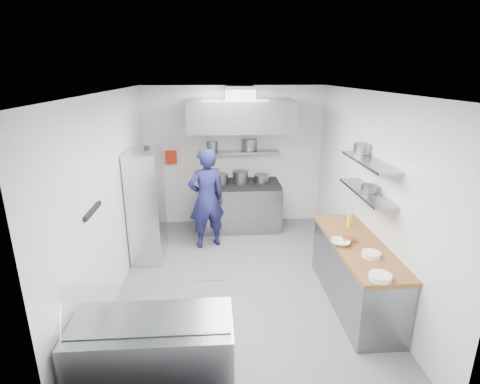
{
  "coord_description": "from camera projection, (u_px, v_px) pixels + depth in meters",
  "views": [
    {
      "loc": [
        -0.38,
        -4.96,
        3.05
      ],
      "look_at": [
        0.0,
        0.6,
        1.25
      ],
      "focal_mm": 28.0,
      "sensor_mm": 36.0,
      "label": 1
    }
  ],
  "objects": [
    {
      "name": "floor",
      "position": [
        243.0,
        282.0,
        5.67
      ],
      "size": [
        5.0,
        5.0,
        0.0
      ],
      "primitive_type": "plane",
      "color": "#5A5A5C",
      "rests_on": "ground"
    },
    {
      "name": "ceiling",
      "position": [
        243.0,
        92.0,
        4.81
      ],
      "size": [
        5.0,
        5.0,
        0.0
      ],
      "primitive_type": "plane",
      "rotation": [
        3.14,
        0.0,
        0.0
      ],
      "color": "silver",
      "rests_on": "wall_back"
    },
    {
      "name": "wall_back",
      "position": [
        234.0,
        157.0,
        7.62
      ],
      "size": [
        3.6,
        2.8,
        0.02
      ],
      "primitive_type": "cube",
      "rotation": [
        1.57,
        0.0,
        0.0
      ],
      "color": "white",
      "rests_on": "floor"
    },
    {
      "name": "wall_front",
      "position": [
        268.0,
        297.0,
        2.87
      ],
      "size": [
        3.6,
        2.8,
        0.02
      ],
      "primitive_type": "cube",
      "rotation": [
        -1.57,
        0.0,
        0.0
      ],
      "color": "white",
      "rests_on": "floor"
    },
    {
      "name": "wall_left",
      "position": [
        112.0,
        198.0,
        5.13
      ],
      "size": [
        2.8,
        5.0,
        0.02
      ],
      "primitive_type": "cube",
      "rotation": [
        1.57,
        0.0,
        1.57
      ],
      "color": "white",
      "rests_on": "floor"
    },
    {
      "name": "wall_right",
      "position": [
        368.0,
        192.0,
        5.36
      ],
      "size": [
        2.8,
        5.0,
        0.02
      ],
      "primitive_type": "cube",
      "rotation": [
        1.57,
        0.0,
        -1.57
      ],
      "color": "white",
      "rests_on": "floor"
    },
    {
      "name": "gas_range",
      "position": [
        240.0,
        207.0,
        7.53
      ],
      "size": [
        1.6,
        0.8,
        0.9
      ],
      "primitive_type": "cube",
      "color": "gray",
      "rests_on": "floor"
    },
    {
      "name": "cooktop",
      "position": [
        240.0,
        184.0,
        7.39
      ],
      "size": [
        1.57,
        0.78,
        0.06
      ],
      "primitive_type": "cube",
      "color": "black",
      "rests_on": "gas_range"
    },
    {
      "name": "stock_pot_left",
      "position": [
        221.0,
        179.0,
        7.28
      ],
      "size": [
        0.28,
        0.28,
        0.2
      ],
      "primitive_type": "cylinder",
      "color": "slate",
      "rests_on": "cooktop"
    },
    {
      "name": "stock_pot_mid",
      "position": [
        240.0,
        177.0,
        7.32
      ],
      "size": [
        0.3,
        0.3,
        0.24
      ],
      "primitive_type": "cylinder",
      "color": "slate",
      "rests_on": "cooktop"
    },
    {
      "name": "stock_pot_right",
      "position": [
        262.0,
        178.0,
        7.39
      ],
      "size": [
        0.29,
        0.29,
        0.16
      ],
      "primitive_type": "cylinder",
      "color": "slate",
      "rests_on": "cooktop"
    },
    {
      "name": "over_range_shelf",
      "position": [
        239.0,
        152.0,
        7.43
      ],
      "size": [
        1.6,
        0.3,
        0.04
      ],
      "primitive_type": "cube",
      "color": "gray",
      "rests_on": "wall_back"
    },
    {
      "name": "shelf_pot_a",
      "position": [
        212.0,
        145.0,
        7.55
      ],
      "size": [
        0.23,
        0.23,
        0.18
      ],
      "primitive_type": "cylinder",
      "color": "slate",
      "rests_on": "over_range_shelf"
    },
    {
      "name": "shelf_pot_b",
      "position": [
        249.0,
        144.0,
        7.56
      ],
      "size": [
        0.32,
        0.32,
        0.22
      ],
      "primitive_type": "cylinder",
      "color": "slate",
      "rests_on": "over_range_shelf"
    },
    {
      "name": "extractor_hood",
      "position": [
        240.0,
        115.0,
        6.8
      ],
      "size": [
        1.9,
        1.15,
        0.55
      ],
      "primitive_type": "cube",
      "color": "gray",
      "rests_on": "wall_back"
    },
    {
      "name": "hood_duct",
      "position": [
        240.0,
        93.0,
        6.9
      ],
      "size": [
        0.55,
        0.55,
        0.24
      ],
      "primitive_type": "cube",
      "color": "slate",
      "rests_on": "extractor_hood"
    },
    {
      "name": "red_firebox",
      "position": [
        171.0,
        157.0,
        7.47
      ],
      "size": [
        0.22,
        0.1,
        0.26
      ],
      "primitive_type": "cube",
      "color": "red",
      "rests_on": "wall_back"
    },
    {
      "name": "chef",
      "position": [
        206.0,
        199.0,
        6.62
      ],
      "size": [
        0.77,
        0.64,
        1.81
      ],
      "primitive_type": "imported",
      "rotation": [
        0.0,
        0.0,
        3.5
      ],
      "color": "#171846",
      "rests_on": "floor"
    },
    {
      "name": "wire_rack",
      "position": [
        147.0,
        205.0,
        6.24
      ],
      "size": [
        0.5,
        0.9,
        1.85
      ],
      "primitive_type": "cube",
      "color": "silver",
      "rests_on": "floor"
    },
    {
      "name": "rack_bin_a",
      "position": [
        148.0,
        211.0,
        6.31
      ],
      "size": [
        0.16,
        0.2,
        0.18
      ],
      "primitive_type": "cube",
      "color": "white",
      "rests_on": "wire_rack"
    },
    {
      "name": "rack_bin_b",
      "position": [
        150.0,
        176.0,
        6.59
      ],
      "size": [
        0.15,
        0.19,
        0.17
      ],
      "primitive_type": "cube",
      "color": "yellow",
      "rests_on": "wire_rack"
    },
    {
      "name": "rack_jar",
      "position": [
        147.0,
        152.0,
        6.1
      ],
      "size": [
        0.1,
        0.1,
        0.18
      ],
      "primitive_type": "cylinder",
      "color": "black",
      "rests_on": "wire_rack"
    },
    {
      "name": "knife_strip",
      "position": [
        93.0,
        211.0,
        4.23
      ],
      "size": [
        0.04,
        0.55,
        0.05
      ],
      "primitive_type": "cube",
      "color": "black",
      "rests_on": "wall_left"
    },
    {
      "name": "prep_counter_base",
      "position": [
        355.0,
        275.0,
        5.07
      ],
      "size": [
        0.62,
        2.0,
        0.84
      ],
      "primitive_type": "cube",
      "color": "gray",
      "rests_on": "floor"
    },
    {
      "name": "prep_counter_top",
      "position": [
        358.0,
        245.0,
        4.93
      ],
      "size": [
        0.65,
        2.04,
        0.06
      ],
      "primitive_type": "cube",
      "color": "brown",
      "rests_on": "prep_counter_base"
    },
    {
      "name": "plate_stack_a",
      "position": [
        380.0,
        277.0,
        4.05
      ],
      "size": [
        0.24,
        0.24,
        0.06
      ],
      "primitive_type": "cylinder",
      "color": "white",
      "rests_on": "prep_counter_top"
    },
    {
      "name": "plate_stack_b",
      "position": [
        371.0,
        254.0,
        4.55
      ],
      "size": [
        0.23,
        0.23,
        0.06
      ],
      "primitive_type": "cylinder",
      "color": "white",
      "rests_on": "prep_counter_top"
    },
    {
      "name": "copper_pan",
      "position": [
        348.0,
        239.0,
        4.96
      ],
      "size": [
        0.18,
        0.18,
        0.06
      ],
      "primitive_type": "cylinder",
      "color": "#D4623B",
      "rests_on": "prep_counter_top"
    },
    {
      "name": "squeeze_bottle",
      "position": [
        349.0,
        221.0,
        5.39
      ],
      "size": [
        0.06,
        0.06,
        0.18
      ],
      "primitive_type": "cylinder",
      "color": "yellow",
      "rests_on": "prep_counter_top"
    },
    {
      "name": "mixing_bowl",
      "position": [
        341.0,
        242.0,
        4.86
      ],
      "size": [
        0.3,
        0.3,
        0.06
      ],
      "primitive_type": "imported",
      "rotation": [
        0.0,
        0.0,
        -0.31
      ],
      "color": "white",
      "rests_on": "prep_counter_top"
    },
    {
      "name": "wall_shelf_lower",
      "position": [
        366.0,
        192.0,
        5.03
      ],
      "size": [
        0.3,
        1.3,
        0.04
      ],
      "primitive_type": "cube",
      "color": "gray",
      "rests_on": "wall_right"
    },
    {
      "name": "wall_shelf_upper",
      "position": [
        369.0,
        162.0,
        4.91
      ],
      "size": [
        0.3,
        1.3,
        0.04
      ],
      "primitive_type": "cube",
      "color": "gray",
      "rests_on": "wall_right"
    },
    {
      "name": "shelf_pot_c",
      "position": [
        369.0,
        189.0,
        4.96
      ],
      "size": [
        0.21,
        0.21,
        0.1
      ],
      "primitive_type": "cylinder",
      "color": "slate",
      "rests_on": "wall_shelf_lower"
    },
    {
      "name": "shelf_pot_d",
      "position": [
        363.0,
        148.0,
        5.3
      ],
      "size": [
        0.27,
        0.27,
        0.14
      ],
      "primitive_type": "cylinder",
      "color": "slate",
      "rests_on": "wall_shelf_upper"
    },
    {
      "name": "display_case",
      "position": [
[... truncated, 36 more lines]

